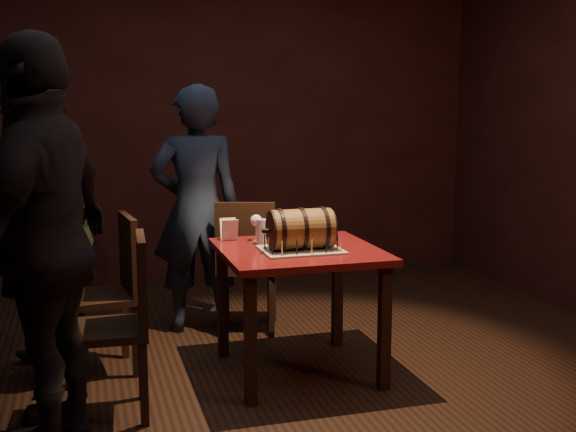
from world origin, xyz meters
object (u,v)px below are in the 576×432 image
at_px(pub_table, 299,267).
at_px(pint_of_ale, 262,232).
at_px(wine_glass_mid, 277,220).
at_px(person_back, 196,210).
at_px(chair_left_rear, 113,285).
at_px(person_left_rear, 34,232).
at_px(wine_glass_left, 256,222).
at_px(chair_back, 246,259).
at_px(wine_glass_right, 297,218).
at_px(chair_left_front, 123,315).
at_px(person_left_front, 46,245).
at_px(barrel_cake, 301,229).

distance_m(pub_table, pint_of_ale, 0.31).
bearing_deg(wine_glass_mid, person_back, 120.55).
bearing_deg(person_back, chair_left_rear, 48.63).
height_order(pint_of_ale, person_left_rear, person_left_rear).
height_order(wine_glass_left, person_left_rear, person_left_rear).
distance_m(chair_back, chair_left_rear, 1.01).
xyz_separation_m(wine_glass_right, chair_left_front, (-1.11, -0.63, -0.35)).
bearing_deg(wine_glass_mid, pub_table, -81.20).
xyz_separation_m(wine_glass_right, person_left_front, (-1.45, -0.87, 0.08)).
relative_size(wine_glass_left, chair_left_rear, 0.17).
distance_m(barrel_cake, pint_of_ale, 0.30).
height_order(barrel_cake, wine_glass_mid, barrel_cake).
xyz_separation_m(barrel_cake, person_left_front, (-1.35, -0.46, 0.07)).
distance_m(barrel_cake, wine_glass_mid, 0.38).
bearing_deg(wine_glass_right, wine_glass_mid, -167.45).
height_order(pub_table, barrel_cake, barrel_cake).
relative_size(wine_glass_mid, person_left_rear, 0.09).
xyz_separation_m(person_left_rear, person_left_front, (0.10, -0.77, 0.07)).
bearing_deg(person_left_front, wine_glass_left, 149.03).
height_order(wine_glass_left, chair_left_front, chair_left_front).
relative_size(wine_glass_right, person_back, 0.09).
bearing_deg(person_left_front, chair_left_rear, -175.74).
bearing_deg(chair_back, wine_glass_mid, -79.98).
bearing_deg(chair_left_front, chair_left_rear, 91.82).
relative_size(chair_back, person_left_front, 0.49).
bearing_deg(pub_table, person_back, 114.43).
bearing_deg(wine_glass_mid, wine_glass_right, 12.55).
distance_m(wine_glass_mid, chair_left_front, 1.20).
height_order(pub_table, wine_glass_left, wine_glass_left).
relative_size(wine_glass_right, person_left_rear, 0.09).
relative_size(pub_table, person_left_front, 0.47).
distance_m(wine_glass_left, wine_glass_right, 0.28).
bearing_deg(chair_left_front, wine_glass_left, 35.02).
bearing_deg(pint_of_ale, wine_glass_right, 31.45).
bearing_deg(wine_glass_left, barrel_cake, -64.47).
xyz_separation_m(wine_glass_mid, person_left_front, (-1.31, -0.84, 0.08)).
bearing_deg(pint_of_ale, wine_glass_left, 94.32).
relative_size(pub_table, chair_left_rear, 0.97).
distance_m(wine_glass_left, person_left_front, 1.44).
relative_size(pub_table, chair_left_front, 0.97).
xyz_separation_m(wine_glass_left, pint_of_ale, (0.01, -0.12, -0.05)).
relative_size(wine_glass_left, pint_of_ale, 1.07).
distance_m(wine_glass_mid, chair_left_rear, 1.05).
relative_size(wine_glass_right, chair_left_rear, 0.17).
relative_size(wine_glass_left, chair_back, 0.17).
bearing_deg(person_left_rear, chair_back, 101.48).
bearing_deg(person_left_rear, wine_glass_right, 82.52).
height_order(barrel_cake, person_back, person_back).
xyz_separation_m(pint_of_ale, chair_back, (0.04, 0.61, -0.30)).
relative_size(wine_glass_left, wine_glass_right, 1.00).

